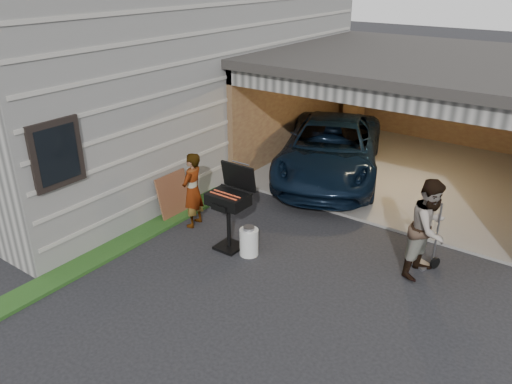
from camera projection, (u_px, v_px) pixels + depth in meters
ground at (214, 289)px, 7.97m from camera, size 80.00×80.00×0.00m
house at (133, 48)px, 12.98m from camera, size 7.00×11.00×5.50m
groundcover_strip at (74, 270)px, 8.41m from camera, size 0.50×8.00×0.06m
garage at (421, 97)px, 11.80m from camera, size 6.80×6.30×2.90m
minivan at (330, 151)px, 11.91m from camera, size 3.88×5.33×1.35m
woman at (193, 190)px, 9.64m from camera, size 0.46×0.61×1.51m
man at (429, 229)px, 8.03m from camera, size 0.77×0.92×1.70m
bbq_grill at (230, 202)px, 8.78m from camera, size 0.70×0.61×1.56m
propane_tank at (249, 242)px, 8.83m from camera, size 0.37×0.37×0.50m
plywood_panel at (174, 195)px, 10.16m from camera, size 0.23×0.81×0.90m
hand_truck at (424, 251)px, 8.58m from camera, size 0.55×0.51×1.21m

